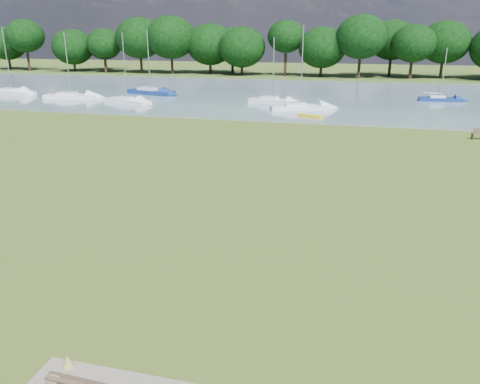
% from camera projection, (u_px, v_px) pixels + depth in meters
% --- Properties ---
extents(ground, '(220.00, 220.00, 0.00)m').
position_uv_depth(ground, '(245.00, 204.00, 22.90)').
color(ground, '#586B2E').
extents(river, '(220.00, 40.00, 0.10)m').
position_uv_depth(river, '(320.00, 96.00, 61.42)').
color(river, slate).
rests_on(river, ground).
extents(far_bank, '(220.00, 20.00, 0.40)m').
position_uv_depth(far_bank, '(334.00, 76.00, 88.93)').
color(far_bank, '#4C6626').
rests_on(far_bank, ground).
extents(kayak, '(2.61, 1.61, 0.26)m').
position_uv_depth(kayak, '(310.00, 116.00, 45.82)').
color(kayak, yellow).
rests_on(kayak, river).
extents(tree_line, '(124.16, 8.59, 10.40)m').
position_uv_depth(tree_line, '(283.00, 42.00, 85.43)').
color(tree_line, black).
rests_on(tree_line, far_bank).
extents(sailboat_1, '(5.06, 1.71, 6.18)m').
position_uv_depth(sailboat_1, '(440.00, 98.00, 56.41)').
color(sailboat_1, navy).
rests_on(sailboat_1, river).
extents(sailboat_2, '(6.85, 2.99, 7.90)m').
position_uv_depth(sailboat_2, '(70.00, 95.00, 58.70)').
color(sailboat_2, silver).
rests_on(sailboat_2, river).
extents(sailboat_3, '(5.86, 2.60, 7.40)m').
position_uv_depth(sailboat_3, '(272.00, 99.00, 54.65)').
color(sailboat_3, silver).
rests_on(sailboat_3, river).
extents(sailboat_4, '(7.14, 3.85, 8.20)m').
position_uv_depth(sailboat_4, '(150.00, 90.00, 62.67)').
color(sailboat_4, navy).
rests_on(sailboat_4, river).
extents(sailboat_6, '(7.29, 3.33, 8.63)m').
position_uv_depth(sailboat_6, '(11.00, 91.00, 62.78)').
color(sailboat_6, silver).
rests_on(sailboat_6, river).
extents(sailboat_7, '(6.39, 3.68, 7.85)m').
position_uv_depth(sailboat_7, '(127.00, 100.00, 55.05)').
color(sailboat_7, silver).
rests_on(sailboat_7, river).
extents(sailboat_8, '(6.61, 3.90, 8.64)m').
position_uv_depth(sailboat_8, '(300.00, 105.00, 50.13)').
color(sailboat_8, silver).
rests_on(sailboat_8, river).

